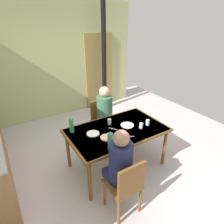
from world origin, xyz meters
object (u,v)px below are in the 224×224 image
at_px(person_near_diner, 120,161).
at_px(water_bottle_green_far, 71,125).
at_px(chair_far_diner, 102,119).
at_px(person_far_diner, 105,109).
at_px(chair_near_diner, 126,185).
at_px(dining_table, 117,133).
at_px(water_bottle_green_near, 110,141).

xyz_separation_m(person_near_diner, water_bottle_green_far, (-0.23, 1.01, 0.08)).
bearing_deg(chair_far_diner, person_far_diner, 90.00).
xyz_separation_m(chair_far_diner, person_near_diner, (-0.60, -1.53, 0.28)).
height_order(chair_far_diner, water_bottle_green_far, water_bottle_green_far).
bearing_deg(person_far_diner, person_near_diner, 66.68).
height_order(chair_near_diner, person_near_diner, person_near_diner).
relative_size(chair_near_diner, water_bottle_green_far, 3.15).
xyz_separation_m(chair_near_diner, water_bottle_green_far, (-0.23, 1.14, 0.37)).
relative_size(dining_table, chair_far_diner, 1.80).
bearing_deg(person_near_diner, chair_far_diner, 68.57).
height_order(dining_table, water_bottle_green_near, water_bottle_green_near).
height_order(chair_far_diner, person_near_diner, person_near_diner).
xyz_separation_m(chair_near_diner, chair_far_diner, (0.60, 1.66, 0.00)).
height_order(person_far_diner, water_bottle_green_far, person_far_diner).
distance_m(chair_far_diner, water_bottle_green_near, 1.38).
bearing_deg(chair_near_diner, water_bottle_green_far, 101.28).
bearing_deg(water_bottle_green_far, chair_far_diner, 32.15).
distance_m(dining_table, water_bottle_green_near, 0.56).
relative_size(dining_table, chair_near_diner, 1.80).
bearing_deg(water_bottle_green_far, chair_near_diner, -78.72).
xyz_separation_m(water_bottle_green_near, water_bottle_green_far, (-0.28, 0.69, -0.00)).
distance_m(chair_near_diner, water_bottle_green_far, 1.22).
distance_m(dining_table, person_near_diner, 0.82).
relative_size(chair_far_diner, person_near_diner, 1.13).
height_order(chair_near_diner, water_bottle_green_far, water_bottle_green_far).
bearing_deg(dining_table, chair_far_diner, 77.49).
height_order(chair_far_diner, water_bottle_green_near, water_bottle_green_near).
xyz_separation_m(person_far_diner, water_bottle_green_far, (-0.83, -0.38, 0.08)).
bearing_deg(person_far_diner, dining_table, 75.13).
distance_m(person_near_diner, water_bottle_green_near, 0.33).
relative_size(chair_far_diner, water_bottle_green_near, 3.07).
distance_m(water_bottle_green_near, water_bottle_green_far, 0.74).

